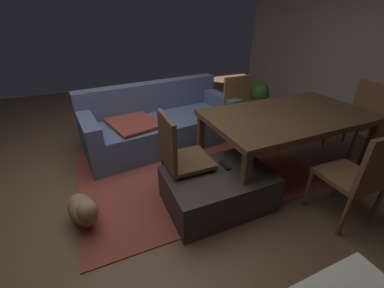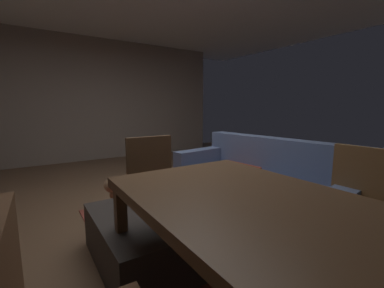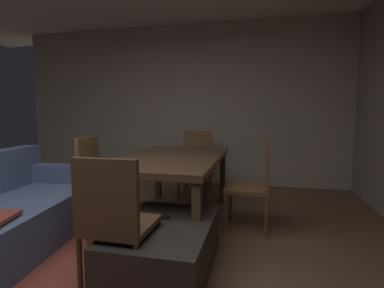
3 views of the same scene
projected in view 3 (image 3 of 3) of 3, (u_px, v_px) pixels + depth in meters
wall_right_window_side at (184, 105)px, 5.03m from camera, size 0.12×5.95×2.70m
area_rug at (80, 260)px, 2.36m from camera, size 2.60×2.00×0.01m
ottoman_coffee_table at (164, 248)px, 2.18m from camera, size 1.00×0.70×0.38m
tv_remote at (160, 217)px, 2.28m from camera, size 0.05×0.16×0.02m
dining_table at (172, 162)px, 3.14m from camera, size 1.81×1.04×0.74m
dining_chair_east at (196, 158)px, 4.41m from camera, size 0.45×0.45×0.93m
dining_chair_north at (97, 172)px, 3.36m from camera, size 0.45×0.45×0.93m
dining_chair_south at (257, 180)px, 2.95m from camera, size 0.46×0.46×0.93m
dining_chair_west at (115, 217)px, 1.90m from camera, size 0.44×0.44×0.93m
potted_plant at (82, 170)px, 4.65m from camera, size 0.35×0.35×0.53m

